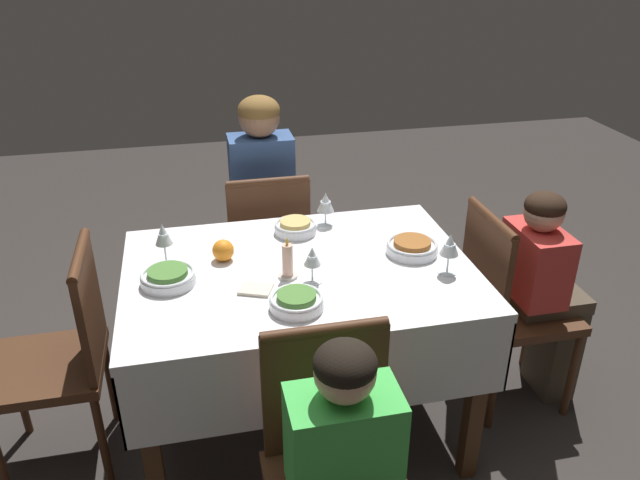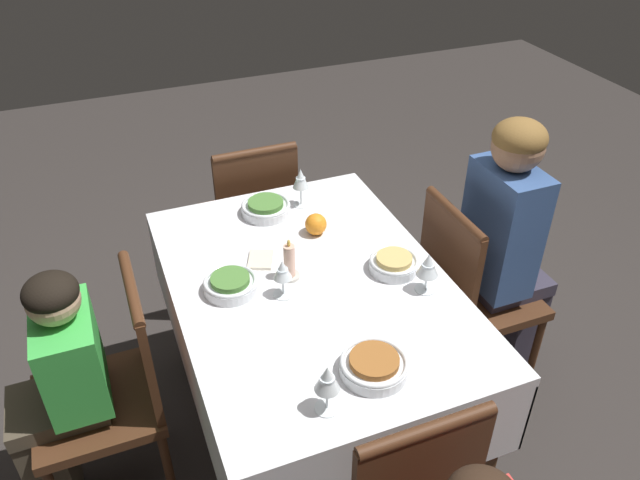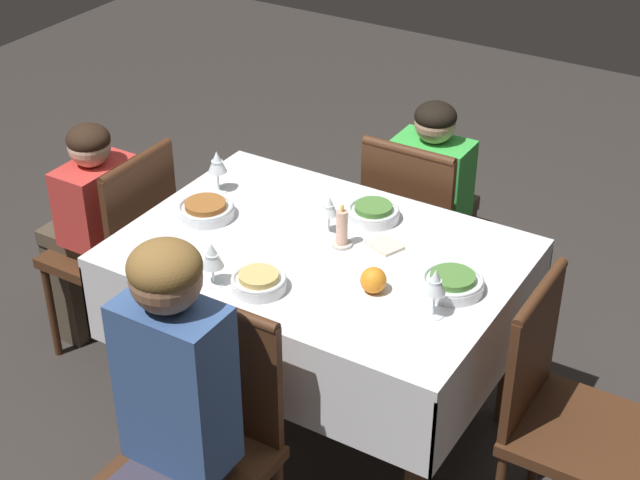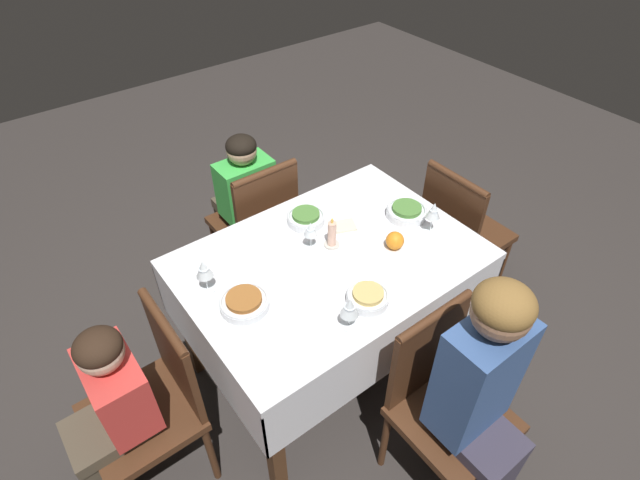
{
  "view_description": "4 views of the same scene",
  "coord_description": "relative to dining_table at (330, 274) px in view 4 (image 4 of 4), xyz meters",
  "views": [
    {
      "loc": [
        0.36,
        1.99,
        1.93
      ],
      "look_at": [
        -0.08,
        -0.01,
        0.88
      ],
      "focal_mm": 35.0,
      "sensor_mm": 36.0,
      "label": 1
    },
    {
      "loc": [
        -1.56,
        0.58,
        2.12
      ],
      "look_at": [
        0.03,
        -0.05,
        0.92
      ],
      "focal_mm": 35.0,
      "sensor_mm": 36.0,
      "label": 2
    },
    {
      "loc": [
        1.42,
        -2.35,
        2.51
      ],
      "look_at": [
        0.05,
        -0.08,
        0.87
      ],
      "focal_mm": 55.0,
      "sensor_mm": 36.0,
      "label": 3
    },
    {
      "loc": [
        -1.01,
        -1.26,
        2.29
      ],
      "look_at": [
        -0.0,
        0.07,
        0.83
      ],
      "focal_mm": 28.0,
      "sensor_mm": 36.0,
      "label": 4
    }
  ],
  "objects": [
    {
      "name": "wine_glass_west",
      "position": [
        -0.52,
        0.15,
        0.22
      ],
      "size": [
        0.07,
        0.07,
        0.16
      ],
      "color": "white",
      "rests_on": "dining_table"
    },
    {
      "name": "dining_table",
      "position": [
        0.0,
        0.0,
        0.0
      ],
      "size": [
        1.3,
        0.92,
        0.78
      ],
      "color": "silver",
      "rests_on": "ground_plane"
    },
    {
      "name": "bowl_east",
      "position": [
        0.48,
        0.01,
        0.14
      ],
      "size": [
        0.2,
        0.2,
        0.06
      ],
      "color": "silver",
      "rests_on": "dining_table"
    },
    {
      "name": "bowl_north",
      "position": [
        0.06,
        0.26,
        0.14
      ],
      "size": [
        0.18,
        0.18,
        0.06
      ],
      "color": "silver",
      "rests_on": "dining_table"
    },
    {
      "name": "candle_centerpiece",
      "position": [
        0.05,
        0.06,
        0.17
      ],
      "size": [
        0.07,
        0.07,
        0.16
      ],
      "color": "beige",
      "rests_on": "dining_table"
    },
    {
      "name": "person_child_red",
      "position": [
        -1.06,
        -0.01,
        -0.12
      ],
      "size": [
        0.33,
        0.3,
        0.99
      ],
      "rotation": [
        0.0,
        0.0,
        -1.57
      ],
      "color": "#4C4233",
      "rests_on": "ground_plane"
    },
    {
      "name": "bowl_west",
      "position": [
        -0.45,
        -0.02,
        0.14
      ],
      "size": [
        0.2,
        0.2,
        0.06
      ],
      "color": "silver",
      "rests_on": "dining_table"
    },
    {
      "name": "ground_plane",
      "position": [
        0.0,
        0.0,
        -0.67
      ],
      "size": [
        8.0,
        8.0,
        0.0
      ],
      "primitive_type": "plane",
      "color": "#332D2B"
    },
    {
      "name": "chair_north",
      "position": [
        0.03,
        0.7,
        -0.16
      ],
      "size": [
        0.41,
        0.41,
        0.92
      ],
      "rotation": [
        0.0,
        0.0,
        3.14
      ],
      "color": "#472816",
      "rests_on": "ground_plane"
    },
    {
      "name": "chair_west",
      "position": [
        -0.89,
        -0.01,
        -0.16
      ],
      "size": [
        0.41,
        0.41,
        0.92
      ],
      "rotation": [
        0.0,
        0.0,
        -1.57
      ],
      "color": "#472816",
      "rests_on": "ground_plane"
    },
    {
      "name": "bowl_south",
      "position": [
        -0.04,
        -0.3,
        0.14
      ],
      "size": [
        0.17,
        0.17,
        0.06
      ],
      "color": "silver",
      "rests_on": "dining_table"
    },
    {
      "name": "chair_east",
      "position": [
        0.89,
        -0.04,
        -0.16
      ],
      "size": [
        0.41,
        0.41,
        0.92
      ],
      "rotation": [
        0.0,
        0.0,
        1.57
      ],
      "color": "#472816",
      "rests_on": "ground_plane"
    },
    {
      "name": "person_adult_denim",
      "position": [
        0.03,
        -0.85,
        0.03
      ],
      "size": [
        0.3,
        0.34,
        1.23
      ],
      "color": "#383342",
      "rests_on": "ground_plane"
    },
    {
      "name": "wine_glass_north",
      "position": [
        -0.03,
        0.11,
        0.21
      ],
      "size": [
        0.07,
        0.07,
        0.14
      ],
      "color": "white",
      "rests_on": "dining_table"
    },
    {
      "name": "person_child_green",
      "position": [
        0.03,
        0.86,
        -0.11
      ],
      "size": [
        0.3,
        0.33,
        1.01
      ],
      "rotation": [
        0.0,
        0.0,
        3.14
      ],
      "color": "#4C4233",
      "rests_on": "ground_plane"
    },
    {
      "name": "napkin_red_folded",
      "position": [
        0.18,
        0.12,
        0.12
      ],
      "size": [
        0.13,
        0.12,
        0.01
      ],
      "rotation": [
        0.0,
        0.0,
        -0.39
      ],
      "color": "beige",
      "rests_on": "dining_table"
    },
    {
      "name": "orange_fruit",
      "position": [
        0.27,
        -0.13,
        0.15
      ],
      "size": [
        0.08,
        0.08,
        0.08
      ],
      "primitive_type": "sphere",
      "color": "orange",
      "rests_on": "dining_table"
    },
    {
      "name": "chair_south",
      "position": [
        0.03,
        -0.7,
        -0.16
      ],
      "size": [
        0.41,
        0.41,
        0.92
      ],
      "color": "#472816",
      "rests_on": "ground_plane"
    },
    {
      "name": "wine_glass_east",
      "position": [
        0.48,
        -0.14,
        0.23
      ],
      "size": [
        0.06,
        0.06,
        0.17
      ],
      "color": "white",
      "rests_on": "dining_table"
    },
    {
      "name": "wine_glass_south",
      "position": [
        -0.18,
        -0.35,
        0.21
      ],
      "size": [
        0.07,
        0.07,
        0.15
      ],
      "color": "white",
      "rests_on": "dining_table"
    }
  ]
}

